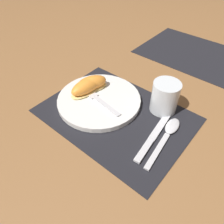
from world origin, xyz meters
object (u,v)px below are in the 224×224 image
at_px(knife, 154,136).
at_px(fork, 97,98).
at_px(spoon, 169,132).
at_px(citrus_wedge_1, 88,86).
at_px(citrus_wedge_0, 92,84).
at_px(plate, 99,100).
at_px(juice_glass, 165,98).

bearing_deg(knife, fork, 179.14).
relative_size(knife, fork, 1.16).
bearing_deg(knife, spoon, 56.68).
distance_m(knife, citrus_wedge_1, 0.26).
xyz_separation_m(knife, citrus_wedge_0, (-0.26, 0.03, 0.03)).
relative_size(plate, spoon, 1.32).
relative_size(plate, knife, 1.26).
bearing_deg(spoon, citrus_wedge_0, -179.23).
bearing_deg(plate, citrus_wedge_1, 175.33).
distance_m(spoon, citrus_wedge_1, 0.29).
bearing_deg(fork, citrus_wedge_0, 147.66).
distance_m(citrus_wedge_0, citrus_wedge_1, 0.02).
height_order(plate, citrus_wedge_1, citrus_wedge_1).
height_order(spoon, fork, fork).
bearing_deg(citrus_wedge_1, juice_glass, 23.47).
relative_size(knife, spoon, 1.05).
xyz_separation_m(juice_glass, spoon, (0.06, -0.07, -0.04)).
bearing_deg(juice_glass, knife, -70.88).
bearing_deg(plate, citrus_wedge_0, 155.96).
relative_size(spoon, fork, 1.11).
height_order(plate, spoon, plate).
bearing_deg(spoon, knife, -123.32).
bearing_deg(fork, spoon, 8.24).
xyz_separation_m(spoon, fork, (-0.23, -0.03, 0.01)).
xyz_separation_m(fork, citrus_wedge_1, (-0.05, 0.01, 0.02)).
relative_size(plate, citrus_wedge_1, 1.96).
xyz_separation_m(spoon, citrus_wedge_1, (-0.28, -0.02, 0.03)).
relative_size(juice_glass, citrus_wedge_0, 0.85).
bearing_deg(juice_glass, plate, -149.35).
distance_m(spoon, fork, 0.24).
bearing_deg(plate, knife, -3.03).
bearing_deg(citrus_wedge_1, spoon, 4.41).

